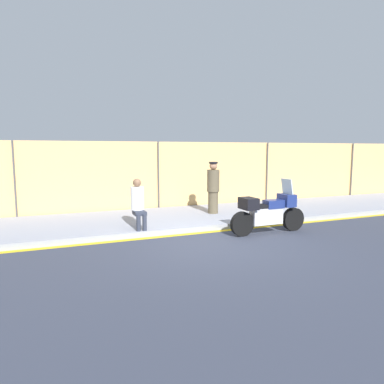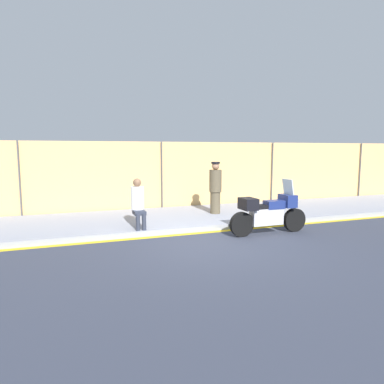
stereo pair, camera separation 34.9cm
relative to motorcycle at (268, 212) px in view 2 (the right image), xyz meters
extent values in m
plane|color=#333847|center=(-1.80, -0.39, -0.59)|extent=(120.00, 120.00, 0.00)
cube|color=#8E93A3|center=(-1.80, 2.51, -0.51)|extent=(34.40, 3.42, 0.16)
cube|color=gold|center=(-1.80, 0.71, -0.58)|extent=(34.40, 0.18, 0.01)
cube|color=#E5B26B|center=(-1.80, 4.31, 0.68)|extent=(32.68, 0.08, 2.53)
cylinder|color=#4C4C51|center=(-6.43, 4.21, 0.68)|extent=(0.05, 0.05, 2.53)
cylinder|color=#4C4C51|center=(-1.80, 4.21, 0.68)|extent=(0.05, 0.05, 2.53)
cylinder|color=#4C4C51|center=(2.83, 4.21, 0.68)|extent=(0.05, 0.05, 2.53)
cylinder|color=#4C4C51|center=(7.46, 4.21, 0.68)|extent=(0.05, 0.05, 2.53)
cylinder|color=black|center=(0.84, 0.01, -0.26)|extent=(0.65, 0.15, 0.65)
cylinder|color=black|center=(-0.80, -0.01, -0.26)|extent=(0.65, 0.15, 0.65)
cube|color=silver|center=(-0.06, 0.00, -0.11)|extent=(0.90, 0.29, 0.44)
cube|color=navy|center=(0.17, 0.00, 0.21)|extent=(0.52, 0.31, 0.22)
cube|color=black|center=(-0.16, 0.00, 0.17)|extent=(0.60, 0.29, 0.10)
cube|color=navy|center=(0.60, 0.00, 0.29)|extent=(0.32, 0.48, 0.34)
cube|color=silver|center=(0.60, 0.00, 0.67)|extent=(0.11, 0.42, 0.42)
cube|color=black|center=(-0.62, -0.01, 0.27)|extent=(0.36, 0.51, 0.30)
cylinder|color=brown|center=(-0.46, 2.46, -0.07)|extent=(0.33, 0.33, 0.72)
cylinder|color=brown|center=(-0.46, 2.46, 0.65)|extent=(0.40, 0.40, 0.72)
sphere|color=#A37556|center=(-0.46, 2.46, 1.13)|extent=(0.25, 0.25, 0.25)
cylinder|color=black|center=(-0.46, 2.46, 1.24)|extent=(0.29, 0.29, 0.06)
cylinder|color=#2D3342|center=(-3.33, 0.91, -0.21)|extent=(0.11, 0.11, 0.44)
cylinder|color=#2D3342|center=(-3.17, 0.91, -0.21)|extent=(0.11, 0.11, 0.44)
cube|color=#2D3342|center=(-3.25, 1.12, 0.01)|extent=(0.30, 0.44, 0.10)
cylinder|color=white|center=(-3.25, 1.34, 0.37)|extent=(0.35, 0.35, 0.62)
sphere|color=brown|center=(-3.25, 1.34, 0.79)|extent=(0.22, 0.22, 0.22)
camera|label=1|loc=(-5.29, -7.61, 1.66)|focal=32.00mm
camera|label=2|loc=(-4.97, -7.74, 1.66)|focal=32.00mm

